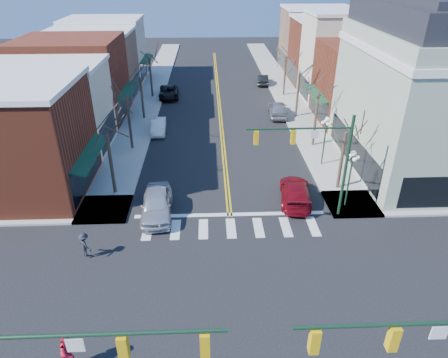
{
  "coord_description": "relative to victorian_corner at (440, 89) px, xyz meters",
  "views": [
    {
      "loc": [
        -1.33,
        -14.99,
        15.3
      ],
      "look_at": [
        -0.39,
        7.79,
        2.8
      ],
      "focal_mm": 32.0,
      "sensor_mm": 36.0,
      "label": 1
    }
  ],
  "objects": [
    {
      "name": "ground",
      "position": [
        -16.5,
        -14.5,
        -6.66
      ],
      "size": [
        160.0,
        160.0,
        0.0
      ],
      "primitive_type": "plane",
      "color": "black",
      "rests_on": "ground"
    },
    {
      "name": "sidewalk_left",
      "position": [
        -25.25,
        5.5,
        -6.58
      ],
      "size": [
        3.5,
        70.0,
        0.15
      ],
      "primitive_type": "cube",
      "color": "#9E9B93",
      "rests_on": "ground"
    },
    {
      "name": "sidewalk_right",
      "position": [
        -7.75,
        5.5,
        -6.58
      ],
      "size": [
        3.5,
        70.0,
        0.15
      ],
      "primitive_type": "cube",
      "color": "#9E9B93",
      "rests_on": "ground"
    },
    {
      "name": "bldg_left_brick_a",
      "position": [
        -32.0,
        -2.75,
        -2.66
      ],
      "size": [
        10.0,
        8.5,
        8.0
      ],
      "primitive_type": "cube",
      "color": "maroon",
      "rests_on": "ground"
    },
    {
      "name": "bldg_left_stucco_a",
      "position": [
        -32.0,
        5.0,
        -2.91
      ],
      "size": [
        10.0,
        7.0,
        7.5
      ],
      "primitive_type": "cube",
      "color": "beige",
      "rests_on": "ground"
    },
    {
      "name": "bldg_left_brick_b",
      "position": [
        -32.0,
        13.0,
        -2.41
      ],
      "size": [
        10.0,
        9.0,
        8.5
      ],
      "primitive_type": "cube",
      "color": "maroon",
      "rests_on": "ground"
    },
    {
      "name": "bldg_left_tan",
      "position": [
        -32.0,
        21.25,
        -2.76
      ],
      "size": [
        10.0,
        7.5,
        7.8
      ],
      "primitive_type": "cube",
      "color": "#9D7457",
      "rests_on": "ground"
    },
    {
      "name": "bldg_left_stucco_b",
      "position": [
        -32.0,
        29.0,
        -2.56
      ],
      "size": [
        10.0,
        8.0,
        8.2
      ],
      "primitive_type": "cube",
      "color": "beige",
      "rests_on": "ground"
    },
    {
      "name": "bldg_right_brick_a",
      "position": [
        -1.0,
        11.25,
        -2.66
      ],
      "size": [
        10.0,
        8.5,
        8.0
      ],
      "primitive_type": "cube",
      "color": "maroon",
      "rests_on": "ground"
    },
    {
      "name": "bldg_right_stucco",
      "position": [
        -1.0,
        19.0,
        -1.66
      ],
      "size": [
        10.0,
        7.0,
        10.0
      ],
      "primitive_type": "cube",
      "color": "beige",
      "rests_on": "ground"
    },
    {
      "name": "bldg_right_brick_b",
      "position": [
        -1.0,
        26.5,
        -2.41
      ],
      "size": [
        10.0,
        8.0,
        8.5
      ],
      "primitive_type": "cube",
      "color": "maroon",
      "rests_on": "ground"
    },
    {
      "name": "bldg_right_tan",
      "position": [
        -1.0,
        34.5,
        -2.16
      ],
      "size": [
        10.0,
        8.0,
        9.0
      ],
      "primitive_type": "cube",
      "color": "#9D7457",
      "rests_on": "ground"
    },
    {
      "name": "victorian_corner",
      "position": [
        0.0,
        0.0,
        0.0
      ],
      "size": [
        12.25,
        14.25,
        13.3
      ],
      "color": "#9EAB94",
      "rests_on": "ground"
    },
    {
      "name": "traffic_mast_far_right",
      "position": [
        -10.95,
        -7.1,
        -1.95
      ],
      "size": [
        6.6,
        0.28,
        7.2
      ],
      "color": "#14331E",
      "rests_on": "ground"
    },
    {
      "name": "lamppost_corner",
      "position": [
        -8.3,
        -6.0,
        -3.7
      ],
      "size": [
        0.36,
        0.36,
        4.33
      ],
      "color": "#14331E",
      "rests_on": "ground"
    },
    {
      "name": "lamppost_midblock",
      "position": [
        -8.3,
        0.5,
        -3.7
      ],
      "size": [
        0.36,
        0.36,
        4.33
      ],
      "color": "#14331E",
      "rests_on": "ground"
    },
    {
      "name": "tree_left_a",
      "position": [
        -24.9,
        -3.5,
        -4.28
      ],
      "size": [
        0.24,
        0.24,
        4.76
      ],
      "primitive_type": "cylinder",
      "color": "#382B21",
      "rests_on": "ground"
    },
    {
      "name": "tree_left_b",
      "position": [
        -24.9,
        4.5,
        -4.14
      ],
      "size": [
        0.24,
        0.24,
        5.04
      ],
      "primitive_type": "cylinder",
      "color": "#382B21",
      "rests_on": "ground"
    },
    {
      "name": "tree_left_c",
      "position": [
        -24.9,
        12.5,
        -4.38
      ],
      "size": [
        0.24,
        0.24,
        4.55
      ],
      "primitive_type": "cylinder",
      "color": "#382B21",
      "rests_on": "ground"
    },
    {
      "name": "tree_left_d",
      "position": [
        -24.9,
        20.5,
        -4.21
      ],
      "size": [
        0.24,
        0.24,
        4.9
      ],
      "primitive_type": "cylinder",
      "color": "#382B21",
      "rests_on": "ground"
    },
    {
      "name": "tree_right_a",
      "position": [
        -8.1,
        -3.5,
        -4.35
      ],
      "size": [
        0.24,
        0.24,
        4.62
      ],
      "primitive_type": "cylinder",
      "color": "#382B21",
      "rests_on": "ground"
    },
    {
      "name": "tree_right_b",
      "position": [
        -8.1,
        4.5,
        -4.07
      ],
      "size": [
        0.24,
        0.24,
        5.18
      ],
      "primitive_type": "cylinder",
      "color": "#382B21",
      "rests_on": "ground"
    },
    {
      "name": "tree_right_c",
      "position": [
        -8.1,
        12.5,
        -4.24
      ],
      "size": [
        0.24,
        0.24,
        4.83
      ],
      "primitive_type": "cylinder",
      "color": "#382B21",
      "rests_on": "ground"
    },
    {
      "name": "tree_right_d",
      "position": [
        -8.1,
        20.5,
        -4.17
      ],
      "size": [
        0.24,
        0.24,
        4.97
      ],
      "primitive_type": "cylinder",
      "color": "#382B21",
      "rests_on": "ground"
    },
    {
      "name": "car_left_near",
      "position": [
        -21.44,
        -6.5,
        -5.8
      ],
      "size": [
        2.28,
        5.13,
        1.71
      ],
      "primitive_type": "imported",
      "rotation": [
        0.0,
        0.0,
        0.05
      ],
      "color": "silver",
      "rests_on": "ground"
    },
    {
      "name": "car_left_mid",
      "position": [
        -22.89,
        8.49,
        -5.99
      ],
      "size": [
        1.62,
        4.11,
        1.33
      ],
      "primitive_type": "imported",
      "rotation": [
        0.0,
        0.0,
        0.05
      ],
      "color": "white",
      "rests_on": "ground"
    },
    {
      "name": "car_left_far",
      "position": [
        -22.78,
        20.23,
        -5.95
      ],
      "size": [
        2.65,
        5.25,
        1.42
      ],
      "primitive_type": "imported",
      "rotation": [
        0.0,
        0.0,
        0.06
      ],
      "color": "black",
      "rests_on": "ground"
    },
    {
      "name": "car_right_near",
      "position": [
        -11.7,
        -5.09,
        -5.92
      ],
      "size": [
        2.76,
        5.34,
        1.48
      ],
      "primitive_type": "imported",
      "rotation": [
        0.0,
        0.0,
        3.0
      ],
      "color": "maroon",
      "rests_on": "ground"
    },
    {
      "name": "car_right_mid",
      "position": [
        -10.1,
        12.83,
        -5.82
      ],
      "size": [
        2.37,
        5.07,
        1.68
      ],
      "primitive_type": "imported",
      "rotation": [
        0.0,
        0.0,
        3.06
      ],
      "color": "#A2A2A7",
      "rests_on": "ground"
    },
    {
      "name": "car_right_far",
      "position": [
        -10.1,
        25.96,
        -5.98
      ],
      "size": [
        1.86,
        4.25,
        1.36
      ],
      "primitive_type": "imported",
      "rotation": [
        0.0,
        0.0,
        3.04
      ],
      "color": "black",
      "rests_on": "ground"
    },
    {
      "name": "pedestrian_red_b",
      "position": [
        -23.8,
        -18.16,
        -5.57
      ],
      "size": [
        1.03,
        1.12,
        1.87
      ],
      "primitive_type": "imported",
      "rotation": [
        0.0,
        0.0,
        1.12
      ],
      "color": "#B31327",
      "rests_on": "sidewalk_left"
    },
    {
      "name": "pedestrian_dark_b",
      "position": [
        -25.12,
        -10.83,
        -5.74
      ],
      "size": [
        1.12,
        1.09,
        1.54
      ],
      "primitive_type": "imported",
      "rotation": [
        0.0,
        0.0,
        2.41
      ],
      "color": "black",
      "rests_on": "sidewalk_left"
    }
  ]
}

